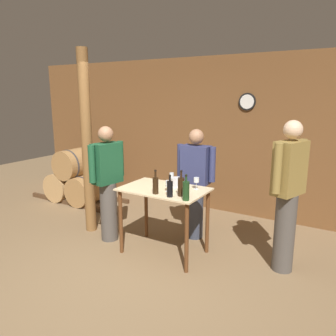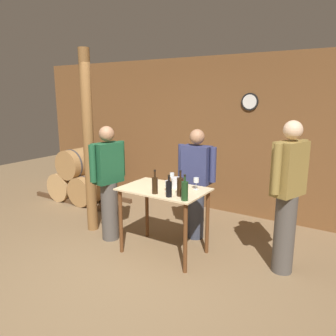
# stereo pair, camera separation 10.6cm
# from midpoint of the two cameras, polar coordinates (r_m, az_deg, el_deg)

# --- Properties ---
(ground_plane) EXTENTS (14.00, 14.00, 0.00)m
(ground_plane) POSITION_cam_midpoint_polar(r_m,az_deg,el_deg) (3.95, -8.32, -18.92)
(ground_plane) COLOR brown
(back_wall) EXTENTS (8.40, 0.08, 2.70)m
(back_wall) POSITION_cam_midpoint_polar(r_m,az_deg,el_deg) (5.83, 9.54, 5.54)
(back_wall) COLOR brown
(back_wall) RESTS_ON ground_plane
(barrel_rack) EXTENTS (1.97, 0.78, 1.06)m
(barrel_rack) POSITION_cam_midpoint_polar(r_m,az_deg,el_deg) (6.70, -14.35, -1.78)
(barrel_rack) COLOR #4C331E
(barrel_rack) RESTS_ON ground_plane
(tasting_table) EXTENTS (1.09, 0.71, 0.89)m
(tasting_table) POSITION_cam_midpoint_polar(r_m,az_deg,el_deg) (4.24, -0.00, -5.79)
(tasting_table) COLOR beige
(tasting_table) RESTS_ON ground_plane
(wooden_post) EXTENTS (0.16, 0.16, 2.70)m
(wooden_post) POSITION_cam_midpoint_polar(r_m,az_deg,el_deg) (4.98, -13.07, 4.17)
(wooden_post) COLOR brown
(wooden_post) RESTS_ON ground_plane
(wine_bottle_far_left) EXTENTS (0.07, 0.07, 0.30)m
(wine_bottle_far_left) POSITION_cam_midpoint_polar(r_m,az_deg,el_deg) (3.95, -1.53, -2.95)
(wine_bottle_far_left) COLOR black
(wine_bottle_far_left) RESTS_ON tasting_table
(wine_bottle_left) EXTENTS (0.07, 0.07, 0.27)m
(wine_bottle_left) POSITION_cam_midpoint_polar(r_m,az_deg,el_deg) (3.83, 0.95, -3.57)
(wine_bottle_left) COLOR black
(wine_bottle_left) RESTS_ON tasting_table
(wine_bottle_center) EXTENTS (0.08, 0.08, 0.31)m
(wine_bottle_center) POSITION_cam_midpoint_polar(r_m,az_deg,el_deg) (3.86, 2.93, -3.21)
(wine_bottle_center) COLOR black
(wine_bottle_center) RESTS_ON tasting_table
(wine_bottle_right) EXTENTS (0.08, 0.08, 0.30)m
(wine_bottle_right) POSITION_cam_midpoint_polar(r_m,az_deg,el_deg) (3.71, 3.75, -3.93)
(wine_bottle_right) COLOR #193819
(wine_bottle_right) RESTS_ON tasting_table
(wine_glass_near_left) EXTENTS (0.06, 0.06, 0.14)m
(wine_glass_near_left) POSITION_cam_midpoint_polar(r_m,az_deg,el_deg) (4.44, 1.40, -1.31)
(wine_glass_near_left) COLOR silver
(wine_glass_near_left) RESTS_ON tasting_table
(wine_glass_near_center) EXTENTS (0.06, 0.06, 0.14)m
(wine_glass_near_center) POSITION_cam_midpoint_polar(r_m,az_deg,el_deg) (4.04, 0.64, -2.81)
(wine_glass_near_center) COLOR silver
(wine_glass_near_center) RESTS_ON tasting_table
(wine_glass_near_right) EXTENTS (0.07, 0.07, 0.15)m
(wine_glass_near_right) POSITION_cam_midpoint_polar(r_m,az_deg,el_deg) (4.14, 5.67, -2.20)
(wine_glass_near_right) COLOR silver
(wine_glass_near_right) RESTS_ON tasting_table
(ice_bucket) EXTENTS (0.15, 0.15, 0.12)m
(ice_bucket) POSITION_cam_midpoint_polar(r_m,az_deg,el_deg) (4.25, 2.22, -2.51)
(ice_bucket) COLOR silver
(ice_bucket) RESTS_ON tasting_table
(person_host) EXTENTS (0.29, 0.58, 1.64)m
(person_host) POSITION_cam_midpoint_polar(r_m,az_deg,el_deg) (4.68, -9.68, -2.27)
(person_host) COLOR #4C4742
(person_host) RESTS_ON ground_plane
(person_visitor_with_scarf) EXTENTS (0.34, 0.56, 1.79)m
(person_visitor_with_scarf) POSITION_cam_midpoint_polar(r_m,az_deg,el_deg) (3.98, 20.82, -4.37)
(person_visitor_with_scarf) COLOR #4C4742
(person_visitor_with_scarf) RESTS_ON ground_plane
(person_visitor_bearded) EXTENTS (0.59, 0.24, 1.59)m
(person_visitor_bearded) POSITION_cam_midpoint_polar(r_m,az_deg,el_deg) (4.69, 5.59, -2.46)
(person_visitor_bearded) COLOR #333847
(person_visitor_bearded) RESTS_ON ground_plane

